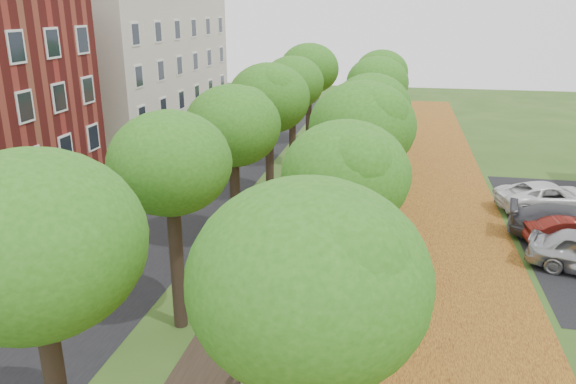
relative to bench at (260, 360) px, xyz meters
The scene contains 10 objects.
street_asphalt 13.57m from the bench, 127.18° to the left, with size 8.00×70.00×0.01m, color black.
footpath 10.84m from the bench, 93.70° to the left, with size 3.20×70.00×0.01m, color black.
leaf_verge 11.64m from the bench, 68.30° to the left, with size 7.50×70.00×0.01m, color #B57821.
tree_row_west 12.05m from the bench, 105.02° to the left, with size 3.67×33.67×6.47m.
tree_row_east 11.85m from the bench, 80.03° to the left, with size 3.67×33.67×6.47m.
building_cream 34.15m from the bench, 121.57° to the left, with size 10.30×20.30×10.40m.
bench is the anchor object (origin of this frame).
car_red 14.54m from the bench, 44.90° to the left, with size 1.36×3.91×1.29m, color maroon.
car_grey 14.98m from the bench, 46.55° to the left, with size 1.95×4.81×1.40m, color #37373C.
car_white 17.74m from the bench, 54.50° to the left, with size 2.24×4.87×1.35m, color white.
Camera 1 is at (3.82, -7.87, 9.15)m, focal length 35.00 mm.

